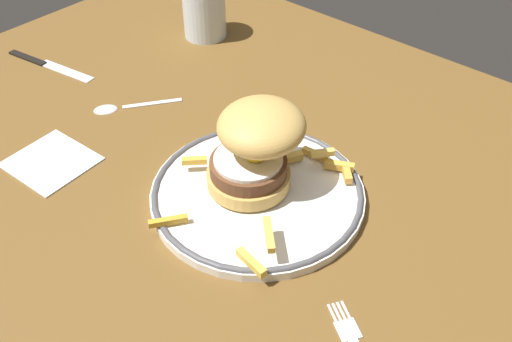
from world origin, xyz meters
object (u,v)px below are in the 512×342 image
knife (44,62)px  water_glass (205,16)px  dinner_plate (256,194)px  burger (256,146)px  spoon (116,107)px  napkin (51,161)px

knife → water_glass: bearing=61.7°
dinner_plate → knife: bearing=178.4°
water_glass → burger: bearing=-36.4°
dinner_plate → water_glass: size_ratio=3.03×
burger → knife: bearing=-179.9°
water_glass → spoon: water_glass is taller
spoon → napkin: size_ratio=1.12×
dinner_plate → spoon: size_ratio=2.25×
water_glass → napkin: water_glass is taller
water_glass → napkin: 40.30cm
burger → knife: burger is taller
dinner_plate → napkin: bearing=-153.3°
burger → dinner_plate: bearing=-48.2°
burger → napkin: size_ratio=1.23×
burger → spoon: size_ratio=1.10×
spoon → dinner_plate: bearing=-1.7°
spoon → napkin: bearing=-75.9°
knife → spoon: spoon is taller
knife → napkin: knife is taller
burger → spoon: (-27.53, -0.55, -6.66)cm
spoon → knife: bearing=178.6°
dinner_plate → water_glass: 43.78cm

